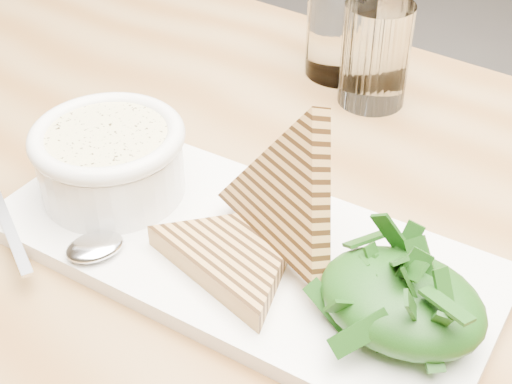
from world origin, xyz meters
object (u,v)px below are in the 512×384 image
Objects in this scene: platter at (241,250)px; glass_near at (375,55)px; table_top at (168,195)px; soup_bowl at (112,167)px; glass_far at (345,19)px.

glass_near is (-0.03, 0.27, 0.04)m from platter.
table_top is 0.08m from soup_bowl.
platter is 3.31× the size of soup_bowl.
platter is at bearing -21.99° from table_top.
glass_far is (0.04, 0.31, 0.02)m from soup_bowl.
soup_bowl is at bearing -176.79° from platter.
glass_near is 0.85× the size of glass_far.
glass_near is at bearing 68.90° from table_top.
platter is 0.27m from glass_near.
glass_far is at bearing 146.14° from glass_near.
platter is at bearing -74.47° from glass_far.
glass_near is (0.09, 0.27, 0.01)m from soup_bowl.
table_top is at bearing -111.10° from glass_near.
glass_near is 0.07m from glass_far.
soup_bowl reaches higher than table_top.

